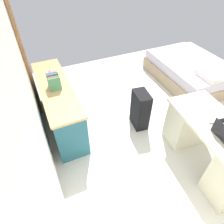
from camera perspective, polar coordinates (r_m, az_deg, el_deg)
name	(u,v)px	position (r m, az deg, el deg)	size (l,w,h in m)	color
ground_plane	(168,117)	(3.76, 16.45, -1.31)	(5.44, 5.44, 0.00)	silver
wall_back	(24,89)	(2.28, -24.81, 6.32)	(4.19, 0.10, 2.57)	white
door_wooden	(24,54)	(3.78, -24.79, 15.52)	(0.88, 0.05, 2.04)	#936038
desk	(210,145)	(2.97, 27.30, -8.81)	(1.51, 0.82, 0.75)	beige
credenza	(59,105)	(3.36, -15.48, 2.01)	(1.80, 0.48, 0.80)	#235B6B
bed	(191,71)	(4.86, 22.40, 11.30)	(1.98, 1.50, 0.58)	tan
suitcase_black	(140,110)	(3.28, 8.40, 0.66)	(0.36, 0.22, 0.68)	black
computer_mouse	(212,121)	(2.74, 27.72, -2.51)	(0.06, 0.10, 0.03)	white
cell_phone_by_mouse	(222,121)	(2.82, 29.89, -2.32)	(0.07, 0.14, 0.01)	black
book_row	(54,81)	(3.02, -16.99, 8.77)	(0.20, 0.17, 0.24)	#498C61
figurine_small	(50,73)	(3.37, -18.09, 10.98)	(0.08, 0.08, 0.11)	#4C7FBF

